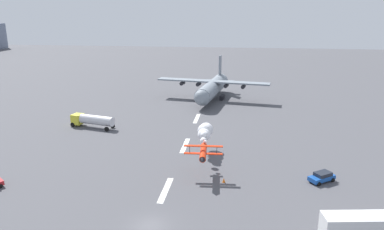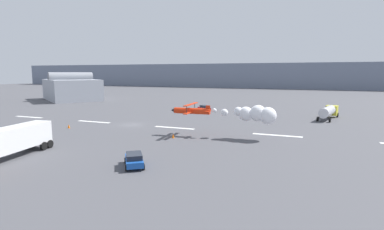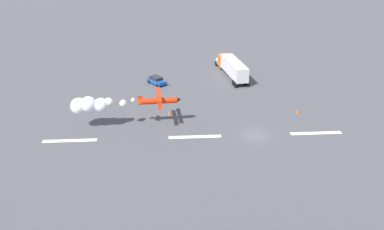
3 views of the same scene
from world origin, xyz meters
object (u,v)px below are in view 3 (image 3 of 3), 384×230
(traffic_cone_near, at_px, (298,111))
(stunt_biplane_red, at_px, (99,104))
(semi_truck_orange, at_px, (232,67))
(followme_car_yellow, at_px, (157,80))
(traffic_cone_far, at_px, (170,113))

(traffic_cone_near, bearing_deg, stunt_biplane_red, 6.08)
(semi_truck_orange, bearing_deg, traffic_cone_near, 113.88)
(semi_truck_orange, distance_m, followme_car_yellow, 16.05)
(traffic_cone_near, xyz_separation_m, traffic_cone_far, (21.72, -0.59, 0.00))
(semi_truck_orange, xyz_separation_m, followme_car_yellow, (15.58, 3.60, -1.32))
(followme_car_yellow, bearing_deg, semi_truck_orange, -166.97)
(followme_car_yellow, distance_m, traffic_cone_far, 15.05)
(stunt_biplane_red, relative_size, followme_car_yellow, 3.88)
(semi_truck_orange, distance_m, traffic_cone_near, 20.92)
(followme_car_yellow, height_order, traffic_cone_near, followme_car_yellow)
(traffic_cone_near, relative_size, traffic_cone_far, 1.00)
(stunt_biplane_red, relative_size, traffic_cone_far, 22.90)
(stunt_biplane_red, bearing_deg, followme_car_yellow, -114.32)
(stunt_biplane_red, height_order, traffic_cone_near, stunt_biplane_red)
(semi_truck_orange, bearing_deg, followme_car_yellow, 13.03)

